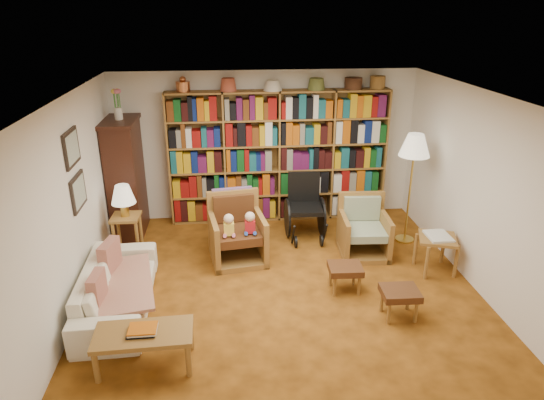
{
  "coord_description": "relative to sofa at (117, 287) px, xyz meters",
  "views": [
    {
      "loc": [
        -0.7,
        -5.39,
        3.44
      ],
      "look_at": [
        -0.09,
        0.6,
        1.03
      ],
      "focal_mm": 32.0,
      "sensor_mm": 36.0,
      "label": 1
    }
  ],
  "objects": [
    {
      "name": "armchair_leather",
      "position": [
        1.49,
        1.17,
        0.11
      ],
      "size": [
        0.87,
        0.91,
        0.97
      ],
      "color": "brown",
      "rests_on": "floor"
    },
    {
      "name": "framed_pictures",
      "position": [
        -0.43,
        0.49,
        1.34
      ],
      "size": [
        0.03,
        0.52,
        0.97
      ],
      "color": "black",
      "rests_on": "wall_left"
    },
    {
      "name": "cushion_left",
      "position": [
        -0.13,
        0.35,
        0.17
      ],
      "size": [
        0.21,
        0.43,
        0.41
      ],
      "primitive_type": "cube",
      "rotation": [
        0.0,
        0.0,
        -0.21
      ],
      "color": "maroon",
      "rests_on": "sofa"
    },
    {
      "name": "ceiling",
      "position": [
        2.05,
        0.19,
        2.22
      ],
      "size": [
        5.0,
        5.0,
        0.0
      ],
      "primitive_type": "plane",
      "rotation": [
        3.14,
        0.0,
        0.0
      ],
      "color": "silver",
      "rests_on": "wall_back"
    },
    {
      "name": "wall_left",
      "position": [
        -0.45,
        0.19,
        0.97
      ],
      "size": [
        0.0,
        5.0,
        5.0
      ],
      "primitive_type": "plane",
      "rotation": [
        1.57,
        0.0,
        1.57
      ],
      "color": "white",
      "rests_on": "floor"
    },
    {
      "name": "cushion_right",
      "position": [
        -0.13,
        -0.35,
        0.17
      ],
      "size": [
        0.14,
        0.37,
        0.36
      ],
      "primitive_type": "cube",
      "rotation": [
        0.0,
        0.0,
        -0.07
      ],
      "color": "maroon",
      "rests_on": "sofa"
    },
    {
      "name": "floor",
      "position": [
        2.05,
        0.19,
        -0.28
      ],
      "size": [
        5.0,
        5.0,
        0.0
      ],
      "primitive_type": "plane",
      "color": "#9D5918",
      "rests_on": "ground"
    },
    {
      "name": "side_table_papers",
      "position": [
        4.2,
        0.47,
        0.15
      ],
      "size": [
        0.61,
        0.61,
        0.55
      ],
      "color": "brown",
      "rests_on": "floor"
    },
    {
      "name": "bookshelf",
      "position": [
        2.25,
        2.52,
        0.89
      ],
      "size": [
        3.6,
        0.3,
        2.42
      ],
      "color": "brown",
      "rests_on": "floor"
    },
    {
      "name": "wall_back",
      "position": [
        2.05,
        2.69,
        0.97
      ],
      "size": [
        5.0,
        0.0,
        5.0
      ],
      "primitive_type": "plane",
      "rotation": [
        1.57,
        0.0,
        0.0
      ],
      "color": "white",
      "rests_on": "floor"
    },
    {
      "name": "armchair_sage",
      "position": [
        3.35,
        1.15,
        0.05
      ],
      "size": [
        0.74,
        0.76,
        0.87
      ],
      "color": "brown",
      "rests_on": "floor"
    },
    {
      "name": "footstool_a",
      "position": [
        2.84,
        0.1,
        0.01
      ],
      "size": [
        0.44,
        0.38,
        0.36
      ],
      "color": "#532C16",
      "rests_on": "floor"
    },
    {
      "name": "side_table_lamp",
      "position": [
        -0.1,
        1.36,
        0.18
      ],
      "size": [
        0.41,
        0.41,
        0.64
      ],
      "color": "brown",
      "rests_on": "floor"
    },
    {
      "name": "sofa",
      "position": [
        0.0,
        0.0,
        0.0
      ],
      "size": [
        1.96,
        0.81,
        0.57
      ],
      "primitive_type": "imported",
      "rotation": [
        0.0,
        0.0,
        1.6
      ],
      "color": "#F2E9CD",
      "rests_on": "floor"
    },
    {
      "name": "sofa_throw",
      "position": [
        0.05,
        0.0,
        0.02
      ],
      "size": [
        0.96,
        1.45,
        0.04
      ],
      "primitive_type": "cube",
      "rotation": [
        0.0,
        0.0,
        0.19
      ],
      "color": "beige",
      "rests_on": "sofa"
    },
    {
      "name": "table_lamp",
      "position": [
        -0.1,
        1.36,
        0.67
      ],
      "size": [
        0.34,
        0.34,
        0.47
      ],
      "color": "gold",
      "rests_on": "side_table_lamp"
    },
    {
      "name": "coffee_table",
      "position": [
        0.47,
        -1.09,
        0.07
      ],
      "size": [
        0.99,
        0.52,
        0.46
      ],
      "color": "brown",
      "rests_on": "floor"
    },
    {
      "name": "curio_cabinet",
      "position": [
        -0.2,
        2.19,
        0.67
      ],
      "size": [
        0.5,
        0.95,
        2.4
      ],
      "color": "#35140E",
      "rests_on": "floor"
    },
    {
      "name": "wall_right",
      "position": [
        4.55,
        0.19,
        0.97
      ],
      "size": [
        0.0,
        5.0,
        5.0
      ],
      "primitive_type": "plane",
      "rotation": [
        1.57,
        0.0,
        -1.57
      ],
      "color": "white",
      "rests_on": "floor"
    },
    {
      "name": "wall_front",
      "position": [
        2.05,
        -2.31,
        0.97
      ],
      "size": [
        5.0,
        0.0,
        5.0
      ],
      "primitive_type": "plane",
      "rotation": [
        -1.57,
        0.0,
        0.0
      ],
      "color": "white",
      "rests_on": "floor"
    },
    {
      "name": "floor_lamp",
      "position": [
        4.13,
        1.43,
        1.2
      ],
      "size": [
        0.46,
        0.46,
        1.72
      ],
      "color": "gold",
      "rests_on": "floor"
    },
    {
      "name": "footstool_b",
      "position": [
        3.33,
        -0.53,
        0.02
      ],
      "size": [
        0.45,
        0.38,
        0.37
      ],
      "color": "#532C16",
      "rests_on": "floor"
    },
    {
      "name": "wheelchair",
      "position": [
        2.59,
        1.78,
        0.18
      ],
      "size": [
        0.59,
        0.82,
        1.03
      ],
      "color": "black",
      "rests_on": "floor"
    }
  ]
}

